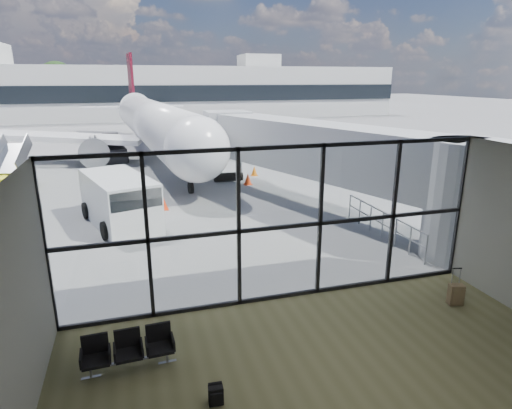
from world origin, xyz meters
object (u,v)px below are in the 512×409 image
seating_row (128,348)px  suitcase (456,294)px  belt_loader (115,153)px  backpack (216,395)px  service_van (120,200)px  airliner (153,123)px  mobile_stairs (9,179)px

seating_row → suitcase: size_ratio=1.84×
belt_loader → seating_row: bearing=-95.9°
backpack → service_van: size_ratio=0.08×
airliner → service_van: (-2.52, -17.59, -1.58)m
suitcase → service_van: size_ratio=0.20×
airliner → service_van: 17.84m
belt_loader → backpack: bearing=-92.7°
backpack → service_van: service_van is taller
airliner → belt_loader: size_ratio=7.96×
backpack → belt_loader: belt_loader is taller
backpack → seating_row: bearing=138.1°
backpack → airliner: 29.54m
suitcase → airliner: 28.41m
backpack → suitcase: 7.51m
backpack → belt_loader: 27.90m
mobile_stairs → belt_loader: bearing=63.1°
suitcase → backpack: bearing=-152.6°
backpack → airliner: airliner is taller
suitcase → belt_loader: belt_loader is taller
backpack → airliner: (0.68, 29.43, 2.48)m
belt_loader → mobile_stairs: mobile_stairs is taller
seating_row → belt_loader: size_ratio=0.46×
seating_row → mobile_stairs: 19.92m
service_van → mobile_stairs: size_ratio=1.49×
service_van → belt_loader: bearing=75.0°
belt_loader → mobile_stairs: (-5.73, -7.31, -0.07)m
service_van → seating_row: bearing=-105.9°
service_van → mobile_stairs: 10.72m
service_van → belt_loader: service_van is taller
suitcase → belt_loader: size_ratio=0.25×
service_van → suitcase: bearing=-64.7°
seating_row → service_van: 10.19m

